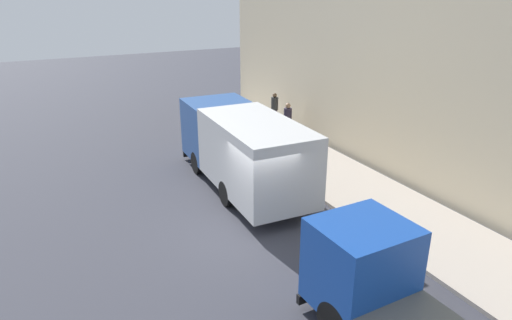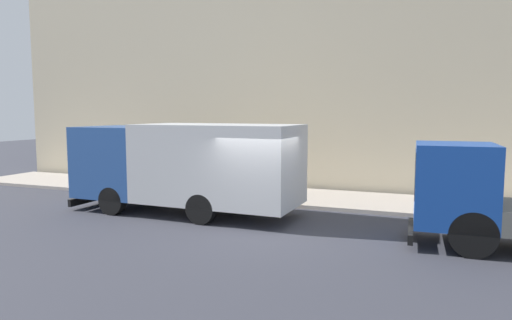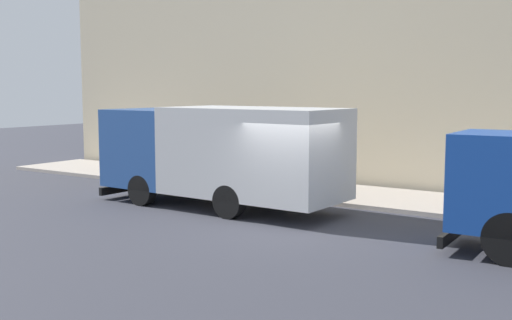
{
  "view_description": "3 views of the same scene",
  "coord_description": "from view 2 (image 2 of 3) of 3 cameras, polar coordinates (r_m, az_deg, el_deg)",
  "views": [
    {
      "loc": [
        -5.46,
        -11.18,
        7.06
      ],
      "look_at": [
        0.88,
        1.43,
        1.62
      ],
      "focal_mm": 31.99,
      "sensor_mm": 36.0,
      "label": 1
    },
    {
      "loc": [
        -11.41,
        -4.25,
        3.19
      ],
      "look_at": [
        1.26,
        0.62,
        1.77
      ],
      "focal_mm": 31.96,
      "sensor_mm": 36.0,
      "label": 2
    },
    {
      "loc": [
        -12.9,
        -7.7,
        3.34
      ],
      "look_at": [
        1.22,
        1.8,
        1.4
      ],
      "focal_mm": 44.17,
      "sensor_mm": 36.0,
      "label": 3
    }
  ],
  "objects": [
    {
      "name": "pedestrian_walking",
      "position": [
        20.09,
        -12.39,
        -0.28
      ],
      "size": [
        0.43,
        0.43,
        1.75
      ],
      "rotation": [
        0.0,
        0.0,
        4.86
      ],
      "color": "#241D2D",
      "rests_on": "sidewalk"
    },
    {
      "name": "small_flatbed_truck",
      "position": [
        11.98,
        28.7,
        -4.55
      ],
      "size": [
        2.13,
        5.7,
        2.46
      ],
      "rotation": [
        0.0,
        0.0,
        0.03
      ],
      "color": "#1744A0",
      "rests_on": "ground"
    },
    {
      "name": "building_facade",
      "position": [
        18.88,
        8.05,
        12.39
      ],
      "size": [
        0.5,
        30.0,
        10.63
      ],
      "primitive_type": "cube",
      "color": "beige",
      "rests_on": "ground"
    },
    {
      "name": "ground",
      "position": [
        12.59,
        0.57,
        -8.69
      ],
      "size": [
        80.0,
        80.0,
        0.0
      ],
      "primitive_type": "plane",
      "color": "#373741"
    },
    {
      "name": "traffic_cone_orange",
      "position": [
        17.9,
        -13.02,
        -3.03
      ],
      "size": [
        0.43,
        0.43,
        0.62
      ],
      "primitive_type": "cone",
      "color": "orange",
      "rests_on": "sidewalk"
    },
    {
      "name": "pedestrian_third",
      "position": [
        20.6,
        -13.08,
        -0.35
      ],
      "size": [
        0.55,
        0.55,
        1.63
      ],
      "rotation": [
        0.0,
        0.0,
        5.31
      ],
      "color": "#53523B",
      "rests_on": "sidewalk"
    },
    {
      "name": "sidewalk",
      "position": [
        16.93,
        6.13,
        -4.7
      ],
      "size": [
        3.36,
        30.0,
        0.12
      ],
      "primitive_type": "cube",
      "color": "#B4A89C",
      "rests_on": "ground"
    },
    {
      "name": "large_utility_truck",
      "position": [
        14.5,
        -8.81,
        -0.42
      ],
      "size": [
        2.65,
        7.44,
        2.83
      ],
      "rotation": [
        0.0,
        0.0,
        -0.03
      ],
      "color": "#284F94",
      "rests_on": "ground"
    },
    {
      "name": "pedestrian_standing",
      "position": [
        21.76,
        -16.48,
        0.08
      ],
      "size": [
        0.46,
        0.46,
        1.75
      ],
      "rotation": [
        0.0,
        0.0,
        3.44
      ],
      "color": "#4B344F",
      "rests_on": "sidewalk"
    }
  ]
}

